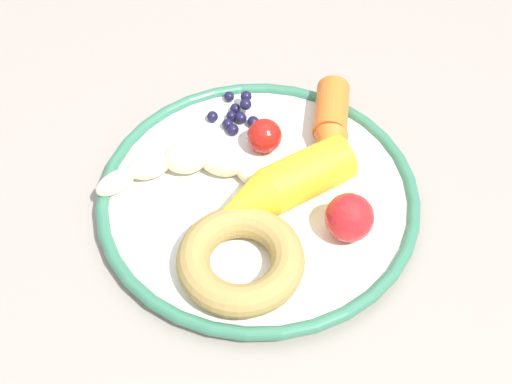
{
  "coord_description": "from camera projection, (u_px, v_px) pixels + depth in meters",
  "views": [
    {
      "loc": [
        -0.35,
        0.25,
        1.25
      ],
      "look_at": [
        0.0,
        0.05,
        0.74
      ],
      "focal_mm": 49.98,
      "sensor_mm": 36.0,
      "label": 1
    }
  ],
  "objects": [
    {
      "name": "carrot_orange",
      "position": [
        330.0,
        125.0,
        0.68
      ],
      "size": [
        0.11,
        0.09,
        0.03
      ],
      "color": "orange",
      "rests_on": "plate"
    },
    {
      "name": "plate",
      "position": [
        256.0,
        194.0,
        0.66
      ],
      "size": [
        0.3,
        0.3,
        0.02
      ],
      "color": "white",
      "rests_on": "dining_table"
    },
    {
      "name": "dining_table",
      "position": [
        297.0,
        239.0,
        0.74
      ],
      "size": [
        1.13,
        0.81,
        0.73
      ],
      "color": "gray",
      "rests_on": "ground_plane"
    },
    {
      "name": "tomato_near",
      "position": [
        353.0,
        216.0,
        0.61
      ],
      "size": [
        0.04,
        0.04,
        0.04
      ],
      "primitive_type": "sphere",
      "color": "red",
      "rests_on": "plate"
    },
    {
      "name": "tomato_mid",
      "position": [
        264.0,
        136.0,
        0.68
      ],
      "size": [
        0.03,
        0.03,
        0.03
      ],
      "primitive_type": "sphere",
      "color": "red",
      "rests_on": "plate"
    },
    {
      "name": "banana",
      "position": [
        185.0,
        166.0,
        0.66
      ],
      "size": [
        0.1,
        0.15,
        0.03
      ],
      "color": "beige",
      "rests_on": "plate"
    },
    {
      "name": "donut",
      "position": [
        241.0,
        260.0,
        0.59
      ],
      "size": [
        0.15,
        0.15,
        0.03
      ],
      "primitive_type": "torus",
      "rotation": [
        0.0,
        0.0,
        0.63
      ],
      "color": "#AE8D4A",
      "rests_on": "plate"
    },
    {
      "name": "blueberry_pile",
      "position": [
        236.0,
        114.0,
        0.71
      ],
      "size": [
        0.06,
        0.05,
        0.02
      ],
      "color": "#191638",
      "rests_on": "plate"
    },
    {
      "name": "carrot_yellow",
      "position": [
        281.0,
        187.0,
        0.63
      ],
      "size": [
        0.05,
        0.14,
        0.04
      ],
      "color": "yellow",
      "rests_on": "plate"
    }
  ]
}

